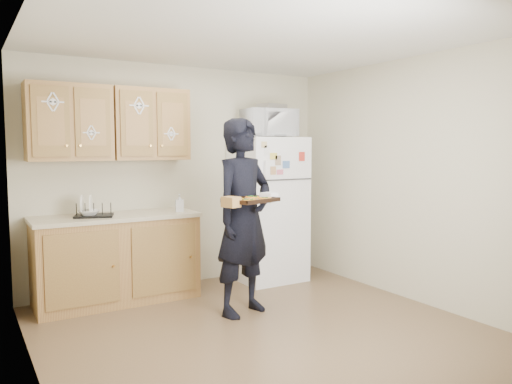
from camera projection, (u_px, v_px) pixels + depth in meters
floor at (263, 331)px, 4.32m from camera, size 3.60×3.60×0.00m
ceiling at (264, 35)px, 4.09m from camera, size 3.60×3.60×0.00m
wall_back at (181, 176)px, 5.74m from camera, size 3.60×0.04×2.50m
wall_front at (440, 210)px, 2.67m from camera, size 3.60×0.04×2.50m
wall_left at (31, 198)px, 3.28m from camera, size 0.04×3.60×2.50m
wall_right at (412, 180)px, 5.12m from camera, size 0.04×3.60×2.50m
refrigerator at (268, 209)px, 5.95m from camera, size 0.75×0.70×1.70m
base_cabinet at (117, 260)px, 5.11m from camera, size 1.60×0.60×0.86m
countertop at (116, 217)px, 5.07m from camera, size 1.64×0.64×0.04m
upper_cab_left at (69, 123)px, 4.89m from camera, size 0.80×0.33×0.75m
upper_cab_right at (150, 125)px, 5.31m from camera, size 0.80×0.33×0.75m
cereal_box at (291, 257)px, 6.48m from camera, size 0.20×0.07×0.32m
person at (244, 217)px, 4.71m from camera, size 0.78×0.63×1.86m
baking_tray at (251, 201)px, 4.40m from camera, size 0.51×0.44×0.04m
pizza_front_left at (249, 200)px, 4.27m from camera, size 0.15×0.15×0.02m
pizza_front_right at (265, 199)px, 4.43m from camera, size 0.15×0.15×0.02m
pizza_back_left at (237, 199)px, 4.37m from camera, size 0.15×0.15×0.02m
pizza_back_right at (252, 197)px, 4.52m from camera, size 0.15×0.15×0.02m
microwave at (269, 123)px, 5.80m from camera, size 0.62×0.45×0.33m
foil_pan at (272, 107)px, 5.84m from camera, size 0.34×0.27×0.06m
dish_rack at (94, 209)px, 4.92m from camera, size 0.43×0.37×0.14m
bowl at (89, 213)px, 4.90m from camera, size 0.22×0.22×0.05m
soap_bottle at (179, 203)px, 5.30m from camera, size 0.11×0.11×0.19m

